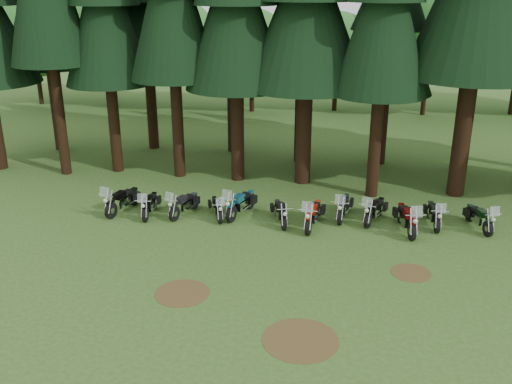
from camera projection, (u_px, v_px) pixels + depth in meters
The scene contains 23 objects.
ground at pixel (281, 270), 19.95m from camera, with size 120.00×120.00×0.00m, color #32581F.
pine_back_4 at pixel (391, 7), 28.78m from camera, with size 4.94×4.94×13.78m.
decid_0 at pixel (35, 29), 44.35m from camera, with size 8.00×7.78×10.00m.
decid_1 at pixel (112, 31), 43.99m from camera, with size 7.91×7.69×9.88m.
decid_2 at pixel (179, 45), 42.62m from camera, with size 6.72×6.53×8.40m.
decid_3 at pixel (255, 52), 42.30m from camera, with size 6.12×5.95×7.65m.
decid_4 at pixel (340, 53), 42.59m from camera, with size 5.93×5.76×7.41m.
decid_5 at pixel (437, 29), 40.44m from camera, with size 8.45×8.21×10.56m.
dirt_patch_0 at pixel (182, 293), 18.52m from camera, with size 1.80×1.80×0.01m, color #4C3D1E.
dirt_patch_1 at pixel (411, 273), 19.79m from camera, with size 1.40×1.40×0.01m, color #4C3D1E.
dirt_patch_2 at pixel (300, 340), 16.11m from camera, with size 2.20×2.20×0.01m, color #4C3D1E.
motorcycle_0 at pixel (122, 201), 24.85m from camera, with size 0.94×2.38×1.51m.
motorcycle_1 at pixel (150, 205), 24.51m from camera, with size 0.45×2.17×1.36m.
motorcycle_2 at pixel (184, 205), 24.53m from camera, with size 0.95×2.16×1.38m.
motorcycle_3 at pixel (217, 208), 24.26m from camera, with size 0.95×1.93×1.25m.
motorcycle_4 at pixel (241, 204), 24.46m from camera, with size 1.07×2.39×1.53m.
motorcycle_5 at pixel (280, 213), 23.73m from camera, with size 0.73×2.04×0.85m.
motorcycle_6 at pixel (313, 215), 23.31m from camera, with size 0.67×2.46×1.54m.
motorcycle_7 at pixel (343, 207), 24.21m from camera, with size 0.61×2.28×1.43m.
motorcycle_8 at pixel (374, 211), 23.87m from camera, with size 1.08×2.20×1.42m.
motorcycle_9 at pixel (407, 219), 22.89m from camera, with size 0.70×2.47×1.55m.
motorcycle_10 at pixel (434, 215), 23.47m from camera, with size 0.43×2.18×1.37m.
motorcycle_11 at pixel (479, 218), 23.15m from camera, with size 0.86×2.17×1.38m.
Camera 1 is at (1.77, -17.66, 9.57)m, focal length 40.00 mm.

